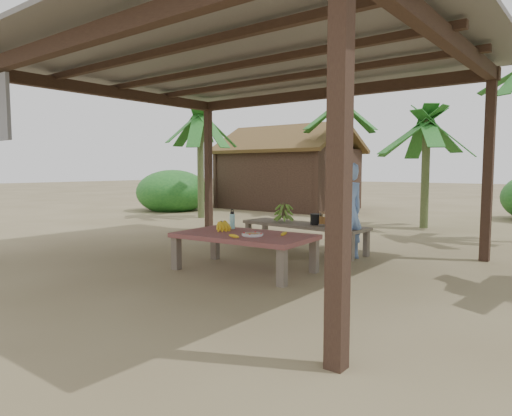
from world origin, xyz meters
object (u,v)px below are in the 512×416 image
Objects in this scene: work_table at (244,239)px; ripe_banana_bunch at (221,225)px; bench at (303,227)px; plate at (252,235)px; water_flask at (232,221)px; cooking_pot at (316,219)px; woman at (348,211)px.

work_table is 7.48× the size of ripe_banana_bunch.
bench is 1.92m from plate.
ripe_banana_bunch is at bearing 169.91° from plate.
water_flask is at bearing 143.42° from work_table.
woman is (0.66, -0.20, 0.19)m from cooking_pot.
ripe_banana_bunch is 0.65m from plate.
ripe_banana_bunch is 1.94m from woman.
woman reaches higher than water_flask.
cooking_pot is (0.05, 1.80, 0.10)m from work_table.
water_flask is at bearing -15.90° from woman.
work_table is 0.24m from plate.
woman is (0.49, 1.68, 0.20)m from plate.
water_flask reaches higher than bench.
woman is (1.15, 1.32, 0.10)m from water_flask.
water_flask reaches higher than work_table.
woman reaches higher than ripe_banana_bunch.
water_flask is at bearing -107.95° from cooking_pot.
cooking_pot is (0.24, 0.01, 0.14)m from bench.
ripe_banana_bunch is at bearing -93.93° from bench.
ripe_banana_bunch is at bearing -105.06° from cooking_pot.
ripe_banana_bunch is at bearing -86.41° from water_flask.
bench is 11.36× the size of cooking_pot.
work_table reaches higher than bench.
bench is at bearing -76.61° from woman.
water_flask is (-0.45, 0.28, 0.18)m from work_table.
cooking_pot is (0.49, 1.52, -0.08)m from water_flask.
plate is (0.21, -0.09, 0.08)m from work_table.
cooking_pot is (0.48, 1.77, -0.04)m from ripe_banana_bunch.
plate is at bearing -29.06° from water_flask.
ripe_banana_bunch is 1.27× the size of cooking_pot.
plate is 1.89m from cooking_pot.
work_table is 6.61× the size of water_flask.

